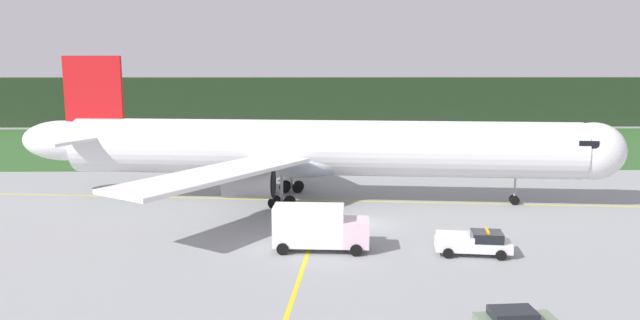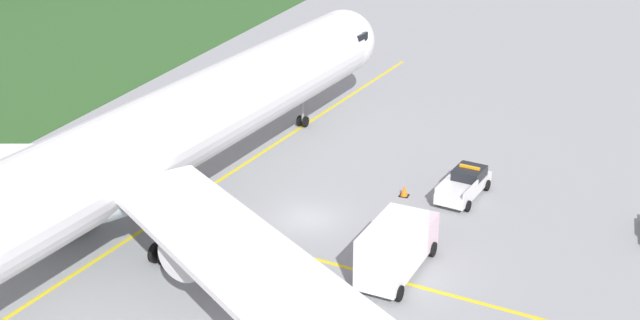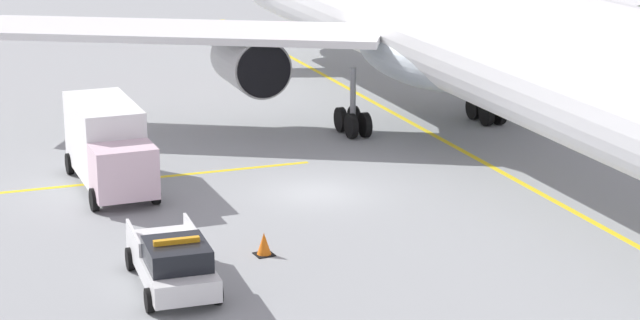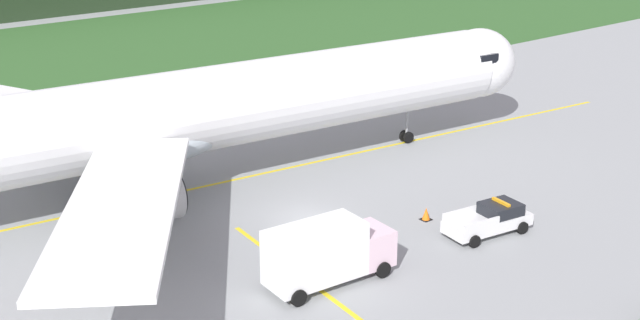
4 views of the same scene
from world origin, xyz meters
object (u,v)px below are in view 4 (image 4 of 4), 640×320
object	(u,v)px
ops_pickup_truck	(490,219)
catering_truck	(326,252)
airliner	(168,117)
apron_cone	(426,214)

from	to	relation	value
ops_pickup_truck	catering_truck	distance (m)	11.70
airliner	ops_pickup_truck	bearing A→B (deg)	-56.33
catering_truck	ops_pickup_truck	bearing A→B (deg)	-6.01
ops_pickup_truck	airliner	bearing A→B (deg)	123.67
ops_pickup_truck	apron_cone	bearing A→B (deg)	112.13
airliner	apron_cone	world-z (taller)	airliner
airliner	apron_cone	size ratio (longest dim) A/B	76.21
apron_cone	ops_pickup_truck	bearing A→B (deg)	-67.87
ops_pickup_truck	catering_truck	world-z (taller)	catering_truck
airliner	catering_truck	size ratio (longest dim) A/B	8.37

